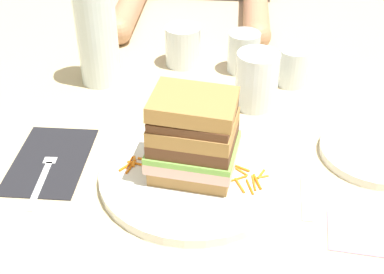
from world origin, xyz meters
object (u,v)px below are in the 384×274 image
knife (305,177)px  water_bottle (96,24)px  side_plate (376,152)px  juice_glass (257,83)px  sandwich (190,136)px  empty_tumbler_0 (244,52)px  napkin_pink (358,234)px  fork (45,169)px  napkin_dark (49,162)px  empty_tumbler_1 (183,46)px  empty_tumbler_2 (293,67)px  main_plate (190,175)px

knife → water_bottle: bearing=144.3°
side_plate → juice_glass: bearing=144.1°
knife → juice_glass: (-0.07, 0.20, 0.04)m
sandwich → empty_tumbler_0: bearing=77.7°
sandwich → napkin_pink: size_ratio=1.73×
fork → knife: bearing=2.8°
napkin_dark → fork: fork is taller
sandwich → empty_tumbler_1: 0.37m
empty_tumbler_0 → napkin_pink: empty_tumbler_0 is taller
water_bottle → side_plate: size_ratio=1.51×
fork → water_bottle: 0.31m
juice_glass → empty_tumbler_2: size_ratio=1.41×
empty_tumbler_1 → side_plate: size_ratio=0.46×
napkin_dark → empty_tumbler_1: (0.18, 0.35, 0.04)m
main_plate → side_plate: main_plate is taller
juice_glass → water_bottle: bearing=167.7°
juice_glass → empty_tumbler_2: juice_glass is taller
empty_tumbler_1 → napkin_pink: (0.28, -0.46, -0.04)m
juice_glass → side_plate: juice_glass is taller
empty_tumbler_2 → side_plate: bearing=-62.2°
sandwich → empty_tumbler_1: (-0.05, 0.37, -0.04)m
water_bottle → empty_tumbler_2: water_bottle is taller
empty_tumbler_1 → napkin_pink: empty_tumbler_1 is taller
knife → empty_tumbler_0: 0.35m
sandwich → empty_tumbler_0: 0.36m
side_plate → napkin_pink: 0.19m
sandwich → empty_tumbler_0: sandwich is taller
main_plate → sandwich: sandwich is taller
main_plate → juice_glass: 0.24m
sandwich → side_plate: (0.29, 0.08, -0.07)m
sandwich → side_plate: bearing=15.8°
fork → juice_glass: size_ratio=1.62×
napkin_dark → empty_tumbler_0: bearing=47.9°
water_bottle → juice_glass: bearing=-12.3°
sandwich → side_plate: 0.31m
main_plate → knife: size_ratio=1.40×
sandwich → knife: sandwich is taller
napkin_dark → side_plate: bearing=7.0°
fork → juice_glass: (0.32, 0.22, 0.04)m
fork → empty_tumbler_1: 0.41m
napkin_dark → napkin_pink: 0.47m
napkin_dark → juice_glass: bearing=31.8°
sandwich → empty_tumbler_2: sandwich is taller
main_plate → sandwich: bearing=71.1°
juice_glass → napkin_pink: 0.34m
empty_tumbler_2 → napkin_pink: size_ratio=0.92×
juice_glass → sandwich: bearing=-114.4°
sandwich → empty_tumbler_1: sandwich is taller
knife → juice_glass: bearing=109.8°
napkin_pink → empty_tumbler_1: bearing=121.0°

